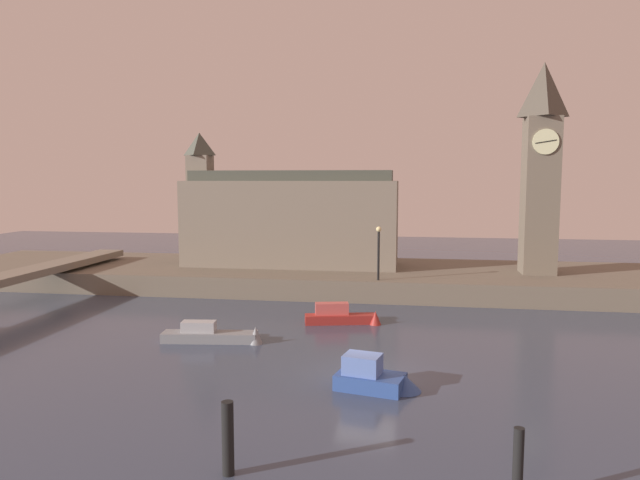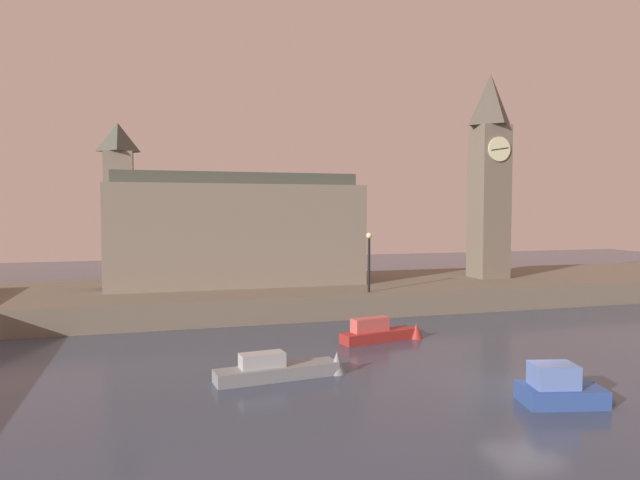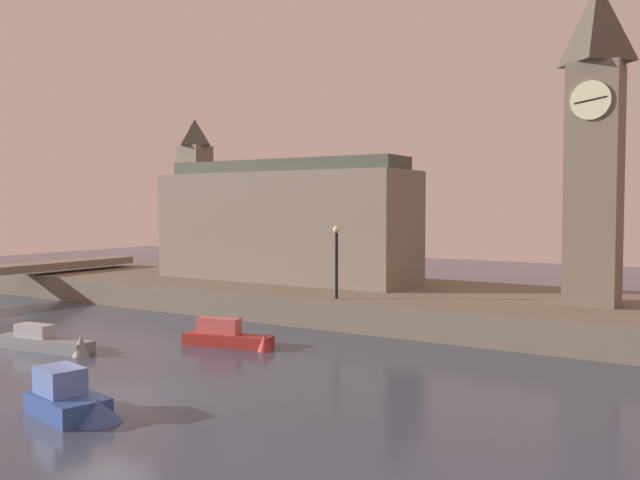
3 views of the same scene
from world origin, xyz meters
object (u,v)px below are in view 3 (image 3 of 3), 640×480
object	(u,v)px
clock_tower	(595,138)
boat_dinghy_red	(233,338)
parliament_hall	(280,221)
boat_cruiser_grey	(51,343)
streetlamp	(336,253)
boat_tour_blue	(73,401)

from	to	relation	value
clock_tower	boat_dinghy_red	xyz separation A→B (m)	(-12.75, -10.84, -8.86)
parliament_hall	boat_cruiser_grey	xyz separation A→B (m)	(0.14, -16.91, -4.83)
boat_dinghy_red	boat_cruiser_grey	distance (m)	7.63
parliament_hall	clock_tower	bearing A→B (deg)	-3.91
clock_tower	streetlamp	size ratio (longest dim) A/B	4.11
boat_tour_blue	boat_cruiser_grey	world-z (taller)	boat_tour_blue
clock_tower	parliament_hall	size ratio (longest dim) A/B	0.89
parliament_hall	boat_tour_blue	world-z (taller)	parliament_hall
boat_tour_blue	boat_dinghy_red	world-z (taller)	boat_tour_blue
boat_dinghy_red	boat_tour_blue	bearing A→B (deg)	-76.86
boat_tour_blue	streetlamp	bearing A→B (deg)	92.95
clock_tower	parliament_hall	world-z (taller)	clock_tower
parliament_hall	boat_dinghy_red	distance (m)	14.37
streetlamp	boat_dinghy_red	xyz separation A→B (m)	(-1.54, -6.23, -3.38)
boat_tour_blue	boat_cruiser_grey	xyz separation A→B (m)	(-8.32, 5.44, -0.14)
boat_tour_blue	boat_cruiser_grey	size ratio (longest dim) A/B	0.66
clock_tower	boat_dinghy_red	size ratio (longest dim) A/B	3.24
boat_tour_blue	clock_tower	bearing A→B (deg)	63.80
boat_cruiser_grey	streetlamp	bearing A→B (deg)	55.82
streetlamp	boat_tour_blue	size ratio (longest dim) A/B	1.01
parliament_hall	boat_cruiser_grey	size ratio (longest dim) A/B	3.09
clock_tower	parliament_hall	distance (m)	19.31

